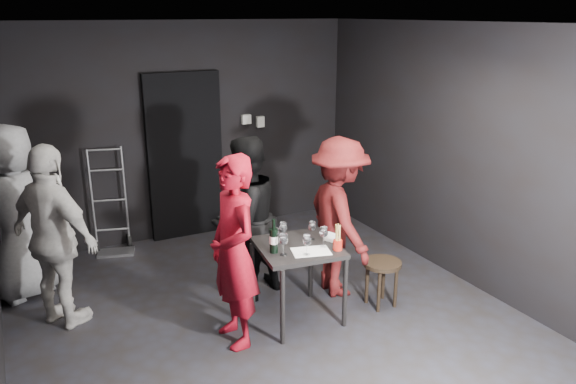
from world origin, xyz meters
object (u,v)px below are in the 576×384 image
bystander_grey (14,197)px  breadstick_cup (338,238)px  stool (382,270)px  tasting_table (298,255)px  server_red (233,240)px  bystander_cream (53,225)px  man_maroon (339,210)px  hand_truck (113,234)px  woman_black (245,210)px  wine_bottle (274,240)px

bystander_grey → breadstick_cup: size_ratio=8.18×
stool → tasting_table: bearing=169.8°
tasting_table → breadstick_cup: (0.27, -0.25, 0.22)m
server_red → bystander_cream: size_ratio=0.97×
stool → server_red: (-1.51, 0.08, 0.57)m
stool → bystander_grey: 3.67m
stool → man_maroon: man_maroon is taller
hand_truck → woman_black: woman_black is taller
server_red → bystander_grey: bearing=-139.8°
server_red → man_maroon: 1.34m
hand_truck → woman_black: bearing=-44.4°
server_red → bystander_cream: bearing=-129.2°
tasting_table → server_red: (-0.66, -0.07, 0.30)m
bystander_cream → breadstick_cup: bearing=-152.0°
bystander_grey → wine_bottle: (1.99, -1.72, -0.20)m
stool → bystander_cream: bystander_cream is taller
tasting_table → woman_black: bearing=110.4°
man_maroon → breadstick_cup: size_ratio=6.84×
server_red → tasting_table: bearing=94.4°
wine_bottle → tasting_table: bearing=7.9°
hand_truck → bystander_cream: (-0.73, -1.48, 0.75)m
tasting_table → server_red: bearing=-173.5°
tasting_table → bystander_cream: bystander_cream is taller
tasting_table → server_red: server_red is taller
breadstick_cup → server_red: bearing=169.4°
stool → man_maroon: bearing=116.3°
server_red → wine_bottle: bearing=93.5°
bystander_grey → stool: bearing=123.3°
woman_black → breadstick_cup: woman_black is taller
tasting_table → server_red: 0.73m
server_red → breadstick_cup: 0.95m
hand_truck → stool: (2.10, -2.56, 0.15)m
man_maroon → bystander_grey: bearing=70.9°
hand_truck → man_maroon: (1.88, -2.11, 0.66)m
breadstick_cup → wine_bottle: bearing=158.2°
tasting_table → woman_black: (-0.24, 0.66, 0.27)m
bystander_cream → bystander_grey: bystander_grey is taller
man_maroon → bystander_grey: bystander_grey is taller
woman_black → tasting_table: bearing=87.4°
breadstick_cup → tasting_table: bearing=137.4°
tasting_table → bystander_cream: 2.21m
stool → bystander_cream: size_ratio=0.24×
woman_black → man_maroon: woman_black is taller
woman_black → bystander_cream: (-1.73, 0.27, 0.06)m
bystander_cream → bystander_grey: (-0.28, 0.76, 0.08)m
hand_truck → stool: hand_truck is taller
man_maroon → breadstick_cup: man_maroon is taller
hand_truck → breadstick_cup: (1.52, -2.66, 0.64)m
woman_black → man_maroon: bearing=134.8°
woman_black → wine_bottle: 0.69m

